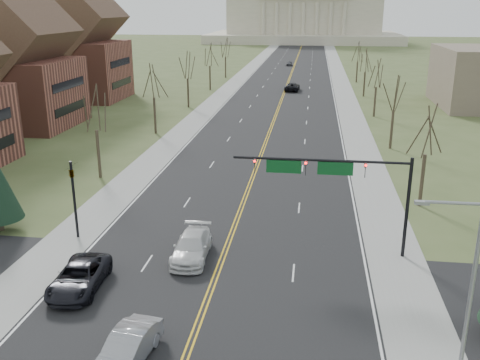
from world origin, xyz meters
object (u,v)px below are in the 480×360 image
(car_sb_inner_lead, at_px, (128,348))
(street_light, at_px, (466,285))
(signal_left, at_px, (73,191))
(car_sb_inner_second, at_px, (192,247))
(car_sb_outer_lead, at_px, (79,277))
(signal_mast, at_px, (334,175))
(car_far_sb, at_px, (289,63))
(car_far_nb, at_px, (292,87))

(car_sb_inner_lead, bearing_deg, street_light, 9.11)
(signal_left, bearing_deg, car_sb_inner_second, -13.46)
(car_sb_inner_lead, distance_m, car_sb_outer_lead, 8.48)
(street_light, relative_size, car_sb_outer_lead, 1.55)
(signal_mast, xyz_separation_m, signal_left, (-18.95, 0.00, -2.05))
(car_sb_inner_lead, relative_size, car_sb_inner_second, 0.87)
(car_far_sb, bearing_deg, signal_left, -95.07)
(car_sb_inner_lead, xyz_separation_m, car_far_sb, (1.21, 137.98, -0.16))
(car_sb_inner_lead, bearing_deg, car_sb_inner_second, 94.71)
(car_sb_inner_second, relative_size, car_far_nb, 0.96)
(signal_mast, bearing_deg, car_sb_inner_second, -166.82)
(signal_left, relative_size, car_far_sb, 1.54)
(street_light, distance_m, car_sb_outer_lead, 22.14)
(car_far_sb, bearing_deg, car_sb_outer_lead, -93.33)
(street_light, bearing_deg, signal_mast, 111.41)
(signal_mast, bearing_deg, street_light, -68.59)
(street_light, xyz_separation_m, car_sb_inner_lead, (-15.43, -0.44, -4.40))
(car_far_nb, bearing_deg, car_sb_inner_second, 90.69)
(car_far_nb, xyz_separation_m, car_far_sb, (-2.95, 48.30, -0.17))
(car_far_sb, bearing_deg, signal_mast, -86.34)
(car_sb_inner_lead, height_order, car_sb_outer_lead, car_sb_inner_lead)
(signal_mast, xyz_separation_m, street_light, (5.29, -13.50, -0.54))
(signal_left, bearing_deg, car_sb_inner_lead, -57.71)
(signal_left, bearing_deg, signal_mast, -0.00)
(car_sb_inner_lead, xyz_separation_m, car_sb_outer_lead, (-5.39, 6.54, -0.00))
(car_sb_outer_lead, xyz_separation_m, car_sb_inner_second, (5.96, 5.15, 0.02))
(car_sb_inner_lead, height_order, car_far_nb, car_far_nb)
(car_sb_inner_second, distance_m, car_far_nb, 78.06)
(signal_mast, distance_m, signal_left, 19.06)
(car_sb_inner_second, xyz_separation_m, car_far_sb, (0.64, 126.29, -0.17))
(car_sb_inner_second, height_order, car_far_nb, car_sb_inner_second)
(street_light, bearing_deg, signal_left, 150.88)
(car_far_nb, relative_size, car_far_sb, 1.54)
(signal_left, bearing_deg, car_far_sb, 85.38)
(signal_left, relative_size, car_sb_inner_second, 1.05)
(signal_left, distance_m, car_sb_inner_second, 10.06)
(car_sb_outer_lead, bearing_deg, car_sb_inner_lead, -54.44)
(street_light, bearing_deg, car_far_nb, 97.20)
(signal_mast, height_order, street_light, street_light)
(street_light, height_order, car_far_sb, street_light)
(street_light, distance_m, car_far_sb, 138.35)
(signal_mast, relative_size, car_sb_inner_lead, 2.44)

